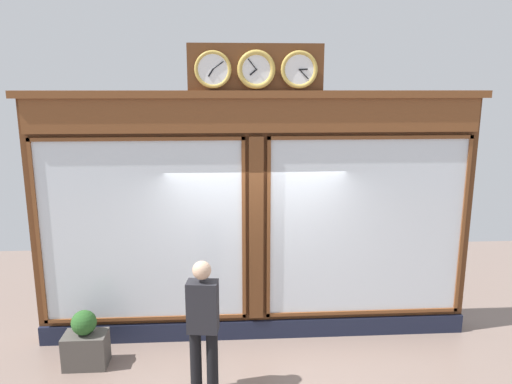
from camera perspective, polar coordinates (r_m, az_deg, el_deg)
shop_facade at (r=6.87m, az=-0.06°, el=-2.96°), size 6.37×0.42×4.20m
pedestrian at (r=5.88m, az=-6.31°, el=-15.14°), size 0.38×0.26×1.69m
planter_box at (r=7.06m, az=-19.56°, el=-17.27°), size 0.56×0.36×0.46m
planter_shrub at (r=6.88m, az=-19.80°, el=-14.41°), size 0.33×0.33×0.33m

